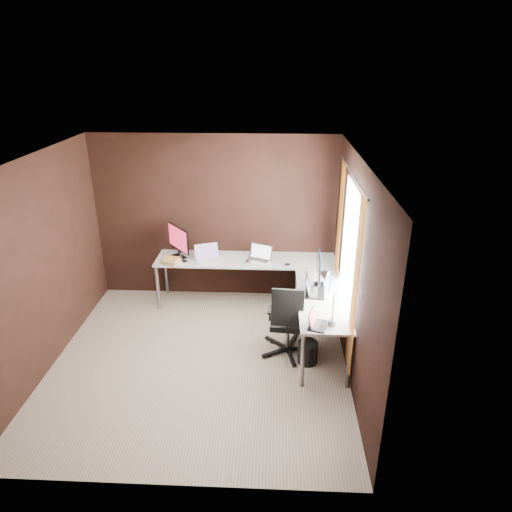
{
  "coord_description": "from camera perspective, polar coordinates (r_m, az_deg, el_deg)",
  "views": [
    {
      "loc": [
        0.91,
        -4.64,
        3.48
      ],
      "look_at": [
        0.65,
        0.95,
        1.02
      ],
      "focal_mm": 32.0,
      "sensor_mm": 36.0,
      "label": 1
    }
  ],
  "objects": [
    {
      "name": "room",
      "position": [
        5.23,
        -3.84,
        -1.28
      ],
      "size": [
        3.6,
        3.6,
        2.5
      ],
      "color": "#B9A48F",
      "rests_on": "ground"
    },
    {
      "name": "desk",
      "position": [
        6.33,
        1.77,
        -2.57
      ],
      "size": [
        2.65,
        2.25,
        0.73
      ],
      "color": "silver",
      "rests_on": "ground"
    },
    {
      "name": "drawer_pedestal",
      "position": [
        6.63,
        6.84,
        -5.16
      ],
      "size": [
        0.42,
        0.5,
        0.6
      ],
      "primitive_type": "cube",
      "color": "silver",
      "rests_on": "ground"
    },
    {
      "name": "monitor_left",
      "position": [
        6.8,
        -9.66,
        1.94
      ],
      "size": [
        0.37,
        0.44,
        0.48
      ],
      "rotation": [
        0.0,
        0.0,
        -0.87
      ],
      "color": "black",
      "rests_on": "desk"
    },
    {
      "name": "monitor_right",
      "position": [
        5.92,
        7.86,
        -1.58
      ],
      "size": [
        0.13,
        0.52,
        0.43
      ],
      "rotation": [
        0.0,
        0.0,
        1.54
      ],
      "color": "black",
      "rests_on": "desk"
    },
    {
      "name": "laptop_white",
      "position": [
        6.72,
        -6.1,
        -0.11
      ],
      "size": [
        0.41,
        0.35,
        0.23
      ],
      "rotation": [
        0.0,
        0.0,
        0.35
      ],
      "color": "silver",
      "rests_on": "desk"
    },
    {
      "name": "laptop_silver",
      "position": [
        6.66,
        0.43,
        -0.2
      ],
      "size": [
        0.43,
        0.37,
        0.24
      ],
      "rotation": [
        0.0,
        0.0,
        -0.41
      ],
      "color": "silver",
      "rests_on": "desk"
    },
    {
      "name": "laptop_black_big",
      "position": [
        5.81,
        7.07,
        -4.2
      ],
      "size": [
        0.28,
        0.37,
        0.23
      ],
      "rotation": [
        0.0,
        0.0,
        1.47
      ],
      "color": "black",
      "rests_on": "desk"
    },
    {
      "name": "laptop_black_small",
      "position": [
        5.15,
        7.5,
        -8.25
      ],
      "size": [
        0.26,
        0.31,
        0.18
      ],
      "rotation": [
        0.0,
        0.0,
        1.28
      ],
      "color": "black",
      "rests_on": "desk"
    },
    {
      "name": "book_stack",
      "position": [
        6.7,
        -10.62,
        -0.59
      ],
      "size": [
        0.31,
        0.28,
        0.08
      ],
      "rotation": [
        0.0,
        0.0,
        -0.29
      ],
      "color": "tan",
      "rests_on": "desk"
    },
    {
      "name": "mouse_left",
      "position": [
        6.71,
        -8.9,
        -0.62
      ],
      "size": [
        0.1,
        0.08,
        0.04
      ],
      "primitive_type": "ellipsoid",
      "rotation": [
        0.0,
        0.0,
        0.35
      ],
      "color": "black",
      "rests_on": "desk"
    },
    {
      "name": "mouse_corner",
      "position": [
        6.54,
        3.95,
        -1.05
      ],
      "size": [
        0.1,
        0.07,
        0.04
      ],
      "primitive_type": "ellipsoid",
      "rotation": [
        0.0,
        0.0,
        0.13
      ],
      "color": "black",
      "rests_on": "desk"
    },
    {
      "name": "desk_lamp",
      "position": [
        5.06,
        8.93,
        -4.38
      ],
      "size": [
        0.2,
        0.23,
        0.62
      ],
      "rotation": [
        0.0,
        0.0,
        0.19
      ],
      "color": "slate",
      "rests_on": "desk"
    },
    {
      "name": "office_chair",
      "position": [
        5.83,
        3.95,
        -9.6
      ],
      "size": [
        0.55,
        0.55,
        0.98
      ],
      "rotation": [
        0.0,
        0.0,
        -0.08
      ],
      "color": "black",
      "rests_on": "ground"
    },
    {
      "name": "wastebasket",
      "position": [
        5.76,
        6.46,
        -11.87
      ],
      "size": [
        0.32,
        0.32,
        0.28
      ],
      "primitive_type": "cylinder",
      "rotation": [
        0.0,
        0.0,
        -0.35
      ],
      "color": "black",
      "rests_on": "ground"
    }
  ]
}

